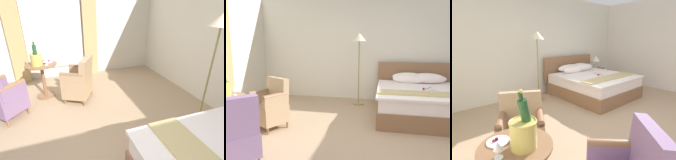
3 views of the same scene
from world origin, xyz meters
TOP-DOWN VIEW (x-y plane):
  - ground_plane at (0.00, 0.00)m, footprint 7.90×7.90m
  - wall_headboard_side at (0.00, 2.75)m, footprint 6.52×0.12m
  - bed at (1.08, 1.60)m, footprint 1.91×2.08m
  - nightstand at (2.15, 2.35)m, footprint 0.46×0.45m
  - bedside_lamp at (2.15, 2.35)m, footprint 0.27×0.27m
  - floor_lamp_brass at (-0.34, 2.16)m, footprint 0.35×0.35m
  - champagne_bucket at (-2.08, -0.44)m, footprint 0.23×0.23m
  - wine_glass_near_bucket at (-2.02, -0.26)m, footprint 0.08×0.08m
  - wine_glass_near_edge at (-2.29, -0.44)m, footprint 0.07×0.07m
  - snack_plate at (-2.22, -0.23)m, footprint 0.19×0.19m
  - armchair_by_window at (-1.74, 0.32)m, footprint 0.74×0.72m

SIDE VIEW (x-z plane):
  - ground_plane at x=0.00m, z-range 0.00..0.00m
  - nightstand at x=2.15m, z-range 0.00..0.58m
  - bed at x=1.08m, z-range -0.18..0.87m
  - armchair_by_window at x=-1.74m, z-range -0.05..0.86m
  - snack_plate at x=-2.22m, z-range 0.72..0.76m
  - wine_glass_near_edge at x=-2.29m, z-range 0.76..0.90m
  - wine_glass_near_bucket at x=-2.02m, z-range 0.76..0.90m
  - bedside_lamp at x=2.15m, z-range 0.66..1.09m
  - champagne_bucket at x=-2.08m, z-range 0.63..1.13m
  - wall_headboard_side at x=0.00m, z-range 0.00..2.79m
  - floor_lamp_brass at x=-0.34m, z-range 0.60..2.37m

